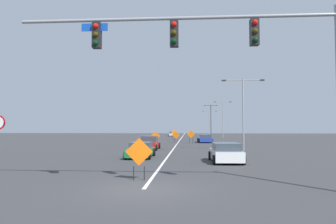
{
  "coord_description": "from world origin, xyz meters",
  "views": [
    {
      "loc": [
        1.83,
        -12.31,
        2.49
      ],
      "look_at": [
        -0.51,
        21.08,
        4.09
      ],
      "focal_mm": 33.04,
      "sensor_mm": 36.0,
      "label": 1
    }
  ],
  "objects_px": {
    "street_lamp_mid_right": "(243,107)",
    "car_red_near": "(149,143)",
    "car_green_distant": "(141,150)",
    "car_blue_mid": "(205,139)",
    "construction_sign_median_far": "(139,154)",
    "construction_sign_left_lane": "(176,136)",
    "street_lamp_far_left": "(223,116)",
    "construction_sign_left_shoulder": "(191,135)",
    "traffic_signal_assembly": "(220,48)",
    "construction_sign_right_shoulder": "(155,137)",
    "street_lamp_near_right": "(210,120)",
    "car_white_far": "(226,153)",
    "street_lamp_mid_left": "(211,118)",
    "car_silver_passing": "(172,134)",
    "construction_sign_median_near": "(174,133)"
  },
  "relations": [
    {
      "from": "construction_sign_left_lane",
      "to": "car_white_far",
      "type": "relative_size",
      "value": 0.42
    },
    {
      "from": "traffic_signal_assembly",
      "to": "car_white_far",
      "type": "relative_size",
      "value": 3.04
    },
    {
      "from": "street_lamp_mid_right",
      "to": "street_lamp_near_right",
      "type": "bearing_deg",
      "value": 89.81
    },
    {
      "from": "street_lamp_far_left",
      "to": "construction_sign_left_lane",
      "type": "relative_size",
      "value": 4.57
    },
    {
      "from": "construction_sign_right_shoulder",
      "to": "construction_sign_left_shoulder",
      "type": "bearing_deg",
      "value": 59.25
    },
    {
      "from": "street_lamp_far_left",
      "to": "construction_sign_left_lane",
      "type": "xyz_separation_m",
      "value": [
        -9.44,
        -20.65,
        -3.74
      ]
    },
    {
      "from": "traffic_signal_assembly",
      "to": "car_silver_passing",
      "type": "bearing_deg",
      "value": 94.8
    },
    {
      "from": "street_lamp_far_left",
      "to": "street_lamp_mid_right",
      "type": "bearing_deg",
      "value": -92.83
    },
    {
      "from": "traffic_signal_assembly",
      "to": "street_lamp_far_left",
      "type": "xyz_separation_m",
      "value": [
        6.08,
        56.65,
        -0.79
      ]
    },
    {
      "from": "construction_sign_median_far",
      "to": "car_white_far",
      "type": "relative_size",
      "value": 0.46
    },
    {
      "from": "construction_sign_right_shoulder",
      "to": "car_red_near",
      "type": "distance_m",
      "value": 4.72
    },
    {
      "from": "construction_sign_median_near",
      "to": "car_silver_passing",
      "type": "height_order",
      "value": "construction_sign_median_near"
    },
    {
      "from": "construction_sign_right_shoulder",
      "to": "construction_sign_left_lane",
      "type": "xyz_separation_m",
      "value": [
        2.14,
        9.76,
        -0.13
      ]
    },
    {
      "from": "street_lamp_mid_left",
      "to": "car_blue_mid",
      "type": "bearing_deg",
      "value": -95.41
    },
    {
      "from": "street_lamp_far_left",
      "to": "car_red_near",
      "type": "xyz_separation_m",
      "value": [
        -11.73,
        -35.09,
        -4.18
      ]
    },
    {
      "from": "street_lamp_mid_right",
      "to": "construction_sign_median_near",
      "type": "relative_size",
      "value": 3.83
    },
    {
      "from": "street_lamp_mid_right",
      "to": "construction_sign_left_shoulder",
      "type": "height_order",
      "value": "street_lamp_mid_right"
    },
    {
      "from": "street_lamp_mid_right",
      "to": "construction_sign_left_shoulder",
      "type": "relative_size",
      "value": 3.74
    },
    {
      "from": "construction_sign_median_near",
      "to": "car_blue_mid",
      "type": "distance_m",
      "value": 10.54
    },
    {
      "from": "street_lamp_far_left",
      "to": "car_red_near",
      "type": "bearing_deg",
      "value": -108.48
    },
    {
      "from": "street_lamp_mid_right",
      "to": "car_white_far",
      "type": "bearing_deg",
      "value": -106.47
    },
    {
      "from": "street_lamp_mid_right",
      "to": "construction_sign_right_shoulder",
      "type": "xyz_separation_m",
      "value": [
        -9.76,
        6.53,
        -3.27
      ]
    },
    {
      "from": "construction_sign_left_shoulder",
      "to": "car_silver_passing",
      "type": "height_order",
      "value": "construction_sign_left_shoulder"
    },
    {
      "from": "street_lamp_near_right",
      "to": "construction_sign_right_shoulder",
      "type": "distance_m",
      "value": 51.03
    },
    {
      "from": "construction_sign_median_far",
      "to": "construction_sign_left_lane",
      "type": "relative_size",
      "value": 1.1
    },
    {
      "from": "car_green_distant",
      "to": "car_blue_mid",
      "type": "bearing_deg",
      "value": 75.28
    },
    {
      "from": "traffic_signal_assembly",
      "to": "construction_sign_left_shoulder",
      "type": "bearing_deg",
      "value": 91.74
    },
    {
      "from": "car_blue_mid",
      "to": "car_silver_passing",
      "type": "xyz_separation_m",
      "value": [
        -7.03,
        32.9,
        -0.04
      ]
    },
    {
      "from": "car_blue_mid",
      "to": "construction_sign_right_shoulder",
      "type": "bearing_deg",
      "value": -122.1
    },
    {
      "from": "street_lamp_mid_right",
      "to": "construction_sign_median_far",
      "type": "xyz_separation_m",
      "value": [
        -7.84,
        -17.64,
        -3.27
      ]
    },
    {
      "from": "construction_sign_left_lane",
      "to": "car_blue_mid",
      "type": "bearing_deg",
      "value": 10.99
    },
    {
      "from": "construction_sign_right_shoulder",
      "to": "street_lamp_near_right",
      "type": "bearing_deg",
      "value": 78.74
    },
    {
      "from": "construction_sign_left_shoulder",
      "to": "car_red_near",
      "type": "xyz_separation_m",
      "value": [
        -4.62,
        -12.21,
        -0.61
      ]
    },
    {
      "from": "traffic_signal_assembly",
      "to": "street_lamp_near_right",
      "type": "bearing_deg",
      "value": 86.66
    },
    {
      "from": "street_lamp_near_right",
      "to": "construction_sign_left_shoulder",
      "type": "bearing_deg",
      "value": -97.34
    },
    {
      "from": "street_lamp_mid_right",
      "to": "street_lamp_mid_left",
      "type": "xyz_separation_m",
      "value": [
        0.36,
        53.54,
        0.53
      ]
    },
    {
      "from": "car_silver_passing",
      "to": "street_lamp_mid_right",
      "type": "bearing_deg",
      "value": -78.58
    },
    {
      "from": "traffic_signal_assembly",
      "to": "street_lamp_mid_right",
      "type": "height_order",
      "value": "street_lamp_mid_right"
    },
    {
      "from": "construction_sign_right_shoulder",
      "to": "car_red_near",
      "type": "relative_size",
      "value": 0.43
    },
    {
      "from": "street_lamp_near_right",
      "to": "construction_sign_median_far",
      "type": "height_order",
      "value": "street_lamp_near_right"
    },
    {
      "from": "street_lamp_far_left",
      "to": "construction_sign_median_far",
      "type": "distance_m",
      "value": 55.55
    },
    {
      "from": "car_silver_passing",
      "to": "car_white_far",
      "type": "distance_m",
      "value": 60.46
    },
    {
      "from": "street_lamp_mid_right",
      "to": "car_red_near",
      "type": "xyz_separation_m",
      "value": [
        -9.9,
        1.84,
        -3.83
      ]
    },
    {
      "from": "construction_sign_left_shoulder",
      "to": "construction_sign_right_shoulder",
      "type": "relative_size",
      "value": 1.02
    },
    {
      "from": "street_lamp_mid_right",
      "to": "car_blue_mid",
      "type": "height_order",
      "value": "street_lamp_mid_right"
    },
    {
      "from": "car_red_near",
      "to": "street_lamp_near_right",
      "type": "bearing_deg",
      "value": 79.54
    },
    {
      "from": "street_lamp_mid_left",
      "to": "street_lamp_mid_right",
      "type": "bearing_deg",
      "value": -90.39
    },
    {
      "from": "traffic_signal_assembly",
      "to": "construction_sign_left_shoulder",
      "type": "relative_size",
      "value": 6.5
    },
    {
      "from": "construction_sign_left_lane",
      "to": "car_red_near",
      "type": "height_order",
      "value": "construction_sign_left_lane"
    },
    {
      "from": "construction_sign_left_lane",
      "to": "car_blue_mid",
      "type": "distance_m",
      "value": 4.64
    }
  ]
}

